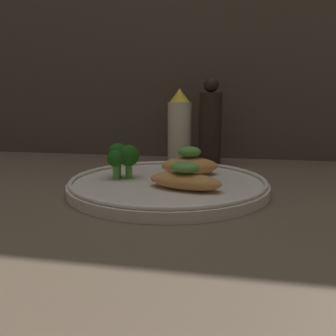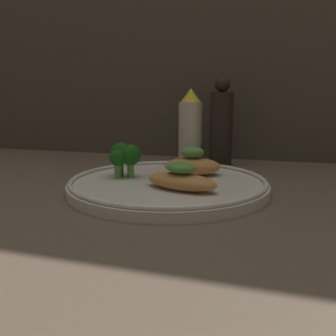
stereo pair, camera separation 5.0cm
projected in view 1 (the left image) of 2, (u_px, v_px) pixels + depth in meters
The scene contains 7 objects.
ground_plane at pixel (168, 193), 50.55cm from camera, with size 180.00×180.00×1.00cm, color brown.
plate at pixel (168, 183), 50.26cm from camera, with size 30.23×30.23×2.00cm.
grilled_meat_front at pixel (185, 179), 45.04cm from camera, with size 11.50×7.41×3.86cm.
grilled_meat_middle at pixel (189, 164), 54.61cm from camera, with size 10.07×6.96×4.70cm.
broccoli_bunch at pixel (122, 156), 51.34cm from camera, with size 5.13×4.47×5.50cm.
sauce_bottle at pixel (180, 128), 71.96cm from camera, with size 5.22×5.22×16.34cm.
pepper_grinder at pixel (210, 126), 70.63cm from camera, with size 4.87×4.87×18.54cm.
Camera 1 is at (9.03, -48.05, 12.90)cm, focal length 35.00 mm.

